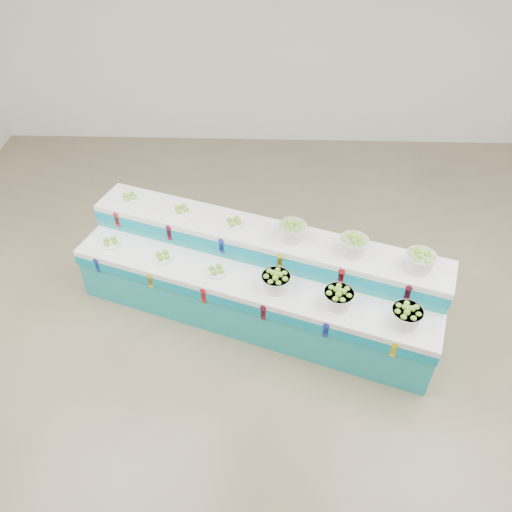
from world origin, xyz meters
The scene contains 15 objects.
ground centered at (0.00, 0.00, 0.00)m, with size 10.00×10.00×0.00m, color brown.
back_wall centered at (0.00, 5.00, 2.00)m, with size 10.00×10.00×0.00m, color silver.
display_stand centered at (-0.30, 0.75, 0.51)m, with size 4.18×1.07×1.02m, color teal, non-canonical shape.
plate_lower_left centered at (-2.03, 1.07, 0.76)m, with size 0.24×0.24×0.09m, color white.
plate_lower_mid centered at (-1.36, 0.84, 0.76)m, with size 0.24×0.24×0.09m, color white.
plate_lower_right centered at (-0.74, 0.62, 0.76)m, with size 0.24×0.24×0.09m, color white.
basket_lower_left centered at (-0.08, 0.40, 0.83)m, with size 0.31×0.31×0.22m, color silver, non-canonical shape.
basket_lower_mid centered at (0.56, 0.17, 0.83)m, with size 0.31×0.31×0.22m, color silver, non-canonical shape.
basket_lower_right centered at (1.21, -0.05, 0.83)m, with size 0.31×0.31×0.22m, color silver, non-canonical shape.
plate_upper_left centered at (-1.86, 1.56, 1.06)m, with size 0.24×0.24×0.09m, color white.
plate_upper_mid centered at (-1.19, 1.33, 1.06)m, with size 0.24×0.24×0.09m, color white.
plate_upper_right centered at (-0.57, 1.11, 1.06)m, with size 0.24×0.24×0.09m, color white.
basket_upper_left centered at (0.09, 0.88, 1.13)m, with size 0.31×0.31×0.22m, color silver, non-canonical shape.
basket_upper_mid centered at (0.73, 0.66, 1.13)m, with size 0.31×0.31×0.22m, color silver, non-canonical shape.
basket_upper_right centered at (1.38, 0.44, 1.13)m, with size 0.31×0.31×0.22m, color silver, non-canonical shape.
Camera 1 is at (-0.17, -3.50, 4.60)m, focal length 35.92 mm.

